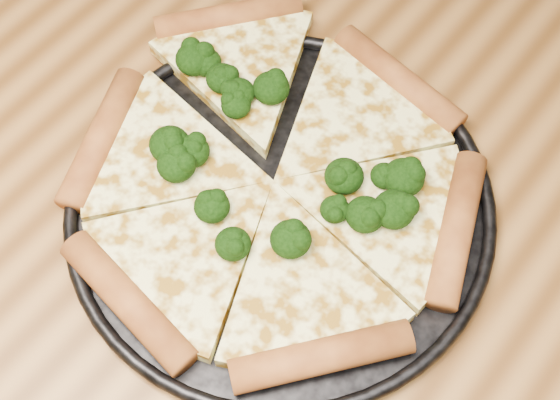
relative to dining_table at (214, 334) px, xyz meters
The scene contains 4 objects.
dining_table is the anchor object (origin of this frame).
pizza_pan 0.13m from the dining_table, 89.44° to the left, with size 0.33×0.33×0.02m.
pizza 0.15m from the dining_table, 99.17° to the left, with size 0.35×0.33×0.03m.
broccoli_florets 0.16m from the dining_table, 103.81° to the left, with size 0.24×0.15×0.02m.
Camera 1 is at (0.19, -0.15, 1.31)m, focal length 52.23 mm.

